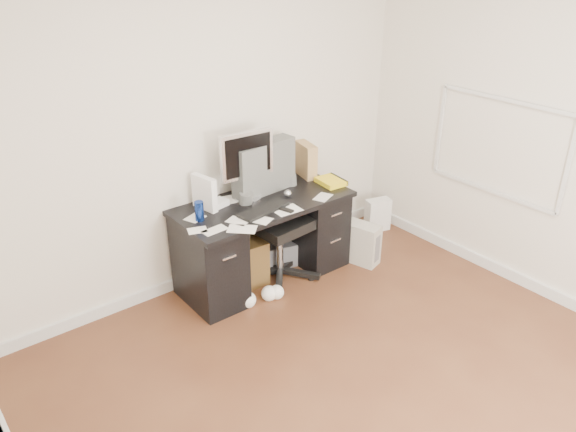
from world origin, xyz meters
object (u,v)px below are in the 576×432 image
(keyboard, at_px, (264,210))
(desk, at_px, (264,238))
(office_chair, at_px, (279,214))
(pc_tower, at_px, (359,242))
(wicker_basket, at_px, (238,261))
(lcd_monitor, at_px, (247,166))

(keyboard, bearing_deg, desk, 46.37)
(office_chair, xyz_separation_m, pc_tower, (0.72, -0.27, -0.40))
(desk, height_order, wicker_basket, desk)
(lcd_monitor, relative_size, pc_tower, 1.55)
(keyboard, bearing_deg, office_chair, 16.77)
(desk, height_order, lcd_monitor, lcd_monitor)
(keyboard, relative_size, pc_tower, 1.17)
(desk, bearing_deg, office_chair, -16.23)
(pc_tower, bearing_deg, lcd_monitor, 139.65)
(keyboard, distance_m, office_chair, 0.32)
(lcd_monitor, xyz_separation_m, pc_tower, (0.93, -0.42, -0.86))
(keyboard, distance_m, wicker_basket, 0.62)
(lcd_monitor, xyz_separation_m, office_chair, (0.21, -0.15, -0.45))
(wicker_basket, bearing_deg, lcd_monitor, 5.84)
(keyboard, bearing_deg, lcd_monitor, 73.54)
(keyboard, xyz_separation_m, pc_tower, (0.97, -0.15, -0.57))
(office_chair, xyz_separation_m, wicker_basket, (-0.36, 0.14, -0.40))
(keyboard, xyz_separation_m, wicker_basket, (-0.11, 0.26, -0.56))
(pc_tower, relative_size, wicker_basket, 0.95)
(office_chair, bearing_deg, desk, 158.78)
(lcd_monitor, height_order, office_chair, lcd_monitor)
(lcd_monitor, relative_size, keyboard, 1.32)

